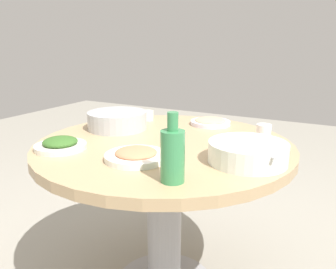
{
  "coord_description": "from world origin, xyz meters",
  "views": [
    {
      "loc": [
        -1.23,
        -0.68,
        1.17
      ],
      "look_at": [
        0.0,
        -0.02,
        0.78
      ],
      "focal_mm": 36.45,
      "sensor_mm": 36.0,
      "label": 1
    }
  ],
  "objects": [
    {
      "name": "tea_cup_near",
      "position": [
        0.33,
        0.28,
        0.77
      ],
      "size": [
        0.07,
        0.07,
        0.05
      ],
      "primitive_type": "cylinder",
      "color": "white",
      "rests_on": "round_dining_table"
    },
    {
      "name": "dish_shrimp",
      "position": [
        -0.25,
        -0.02,
        0.76
      ],
      "size": [
        0.23,
        0.23,
        0.04
      ],
      "color": "white",
      "rests_on": "round_dining_table"
    },
    {
      "name": "soup_bowl",
      "position": [
        -0.08,
        -0.39,
        0.78
      ],
      "size": [
        0.28,
        0.28,
        0.07
      ],
      "color": "white",
      "rests_on": "round_dining_table"
    },
    {
      "name": "dish_greens",
      "position": [
        -0.28,
        0.32,
        0.77
      ],
      "size": [
        0.21,
        0.21,
        0.05
      ],
      "color": "silver",
      "rests_on": "round_dining_table"
    },
    {
      "name": "round_dining_table",
      "position": [
        0.0,
        0.0,
        0.58
      ],
      "size": [
        1.1,
        1.1,
        0.75
      ],
      "color": "#99999E",
      "rests_on": "ground"
    },
    {
      "name": "dish_noodles",
      "position": [
        0.39,
        -0.06,
        0.76
      ],
      "size": [
        0.21,
        0.21,
        0.04
      ],
      "color": "silver",
      "rests_on": "round_dining_table"
    },
    {
      "name": "tea_cup_far",
      "position": [
        0.26,
        -0.36,
        0.78
      ],
      "size": [
        0.07,
        0.07,
        0.06
      ],
      "primitive_type": "cylinder",
      "color": "white",
      "rests_on": "round_dining_table"
    },
    {
      "name": "rice_bowl",
      "position": [
        0.09,
        0.31,
        0.79
      ],
      "size": [
        0.29,
        0.29,
        0.09
      ],
      "color": "#B2B5BA",
      "rests_on": "round_dining_table"
    },
    {
      "name": "green_bottle",
      "position": [
        -0.36,
        -0.23,
        0.83
      ],
      "size": [
        0.08,
        0.08,
        0.22
      ],
      "color": "#388A51",
      "rests_on": "round_dining_table"
    }
  ]
}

